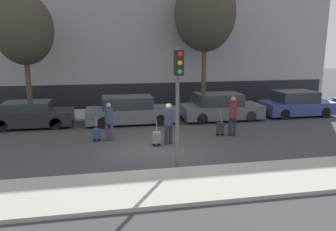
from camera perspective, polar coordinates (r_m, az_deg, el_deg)
The scene contains 18 objects.
ground_plane at distance 13.33m, azimuth -2.08°, elevation -5.76°, with size 80.00×80.00×0.00m, color #38383A.
sidewalk_near at distance 9.86m, azimuth 1.37°, elevation -12.05°, with size 28.00×2.50×0.12m.
sidewalk_far at distance 20.04m, azimuth -5.19°, elevation 0.51°, with size 28.00×3.00×0.12m.
building_facade at distance 23.27m, azimuth -6.41°, elevation 15.61°, with size 28.00×2.90×11.06m.
parked_car_0 at distance 17.98m, azimuth -22.77°, elevation 0.08°, with size 4.04×1.77×1.32m.
parked_car_1 at distance 17.46m, azimuth -6.62°, elevation 0.80°, with size 4.69×1.81×1.46m.
parked_car_2 at distance 18.48m, azimuth 9.12°, elevation 1.38°, with size 4.42×1.90×1.48m.
parked_car_3 at distance 20.75m, azimuth 21.47°, elevation 1.84°, with size 4.11×1.87×1.46m.
pedestrian_left at distance 14.30m, azimuth -10.26°, elevation -0.70°, with size 0.35×0.34×1.69m.
trolley_left at distance 14.56m, azimuth -12.30°, elevation -3.10°, with size 0.34×0.29×1.09m.
pedestrian_center at distance 13.64m, azimuth 0.08°, elevation -1.00°, with size 0.34×0.34×1.74m.
trolley_center at distance 13.58m, azimuth -2.03°, elevation -3.85°, with size 0.34×0.29×1.13m.
pedestrian_right at distance 15.19m, azimuth 11.22°, elevation 0.36°, with size 0.34×0.34×1.83m.
trolley_right at distance 15.28m, azimuth 9.08°, elevation -2.13°, with size 0.34×0.29×1.15m.
traffic_light at distance 10.51m, azimuth 1.78°, elevation 5.14°, with size 0.28×0.47×3.96m.
parked_bicycle at distance 20.21m, azimuth 4.52°, elevation 1.87°, with size 1.77×0.06×0.96m.
bare_tree_near_crossing at distance 19.25m, azimuth -23.84°, elevation 13.52°, with size 3.05×3.05×6.65m.
bare_tree_down_street at distance 20.79m, azimuth 6.48°, elevation 17.19°, with size 3.72×3.72×8.11m.
Camera 1 is at (-1.94, -12.53, 4.11)m, focal length 35.00 mm.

